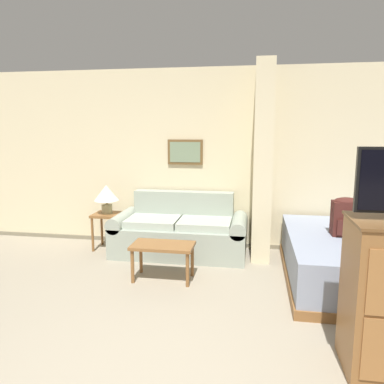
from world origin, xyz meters
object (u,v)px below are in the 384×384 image
Objects in this scene: couch at (180,232)px; bed at (367,259)px; coffee_table at (163,249)px; table_lamp at (106,194)px; backpack at (346,216)px.

bed is (2.30, -0.64, -0.03)m from couch.
couch is at bearing 89.27° from coffee_table.
table_lamp reaches higher than bed.
couch is 0.90× the size of bed.
couch is 2.39m from bed.
coffee_table is at bearing -172.51° from bed.
couch is 4.48× the size of table_lamp.
coffee_table is 0.35× the size of bed.
couch is at bearing -1.67° from table_lamp.
backpack is (-0.26, 0.02, 0.49)m from bed.
table_lamp is at bearing 168.75° from bed.
table_lamp is 0.20× the size of bed.
coffee_table is 1.63× the size of backpack.
couch is at bearing 164.41° from bed.
bed reaches higher than coffee_table.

